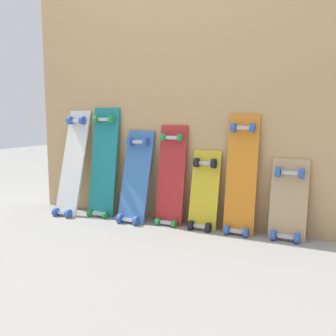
{
  "coord_description": "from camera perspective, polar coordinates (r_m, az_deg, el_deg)",
  "views": [
    {
      "loc": [
        1.16,
        -2.48,
        0.78
      ],
      "look_at": [
        0.0,
        -0.07,
        0.41
      ],
      "focal_mm": 41.36,
      "sensor_mm": 36.0,
      "label": 1
    }
  ],
  "objects": [
    {
      "name": "skateboard_natural",
      "position": [
        2.55,
        17.29,
        -5.17
      ],
      "size": [
        0.23,
        0.17,
        0.57
      ],
      "color": "tan",
      "rests_on": "ground"
    },
    {
      "name": "skateboard_blue",
      "position": [
        2.85,
        -4.86,
        -1.9
      ],
      "size": [
        0.22,
        0.26,
        0.73
      ],
      "color": "#386BAD",
      "rests_on": "ground"
    },
    {
      "name": "skateboard_teal",
      "position": [
        3.03,
        -9.51,
        0.2
      ],
      "size": [
        0.23,
        0.2,
        0.9
      ],
      "color": "#197A7F",
      "rests_on": "ground"
    },
    {
      "name": "skateboard_white",
      "position": [
        3.14,
        -13.96,
        0.19
      ],
      "size": [
        0.2,
        0.31,
        0.88
      ],
      "color": "silver",
      "rests_on": "ground"
    },
    {
      "name": "skateboard_yellow",
      "position": [
        2.67,
        5.32,
        -3.93
      ],
      "size": [
        0.2,
        0.19,
        0.6
      ],
      "color": "gold",
      "rests_on": "ground"
    },
    {
      "name": "plywood_wall_panel",
      "position": [
        2.81,
        1.26,
        10.05
      ],
      "size": [
        2.41,
        0.04,
        1.77
      ],
      "primitive_type": "cube",
      "color": "tan",
      "rests_on": "ground"
    },
    {
      "name": "ground_plane",
      "position": [
        2.85,
        0.61,
        -8.02
      ],
      "size": [
        12.0,
        12.0,
        0.0
      ],
      "primitive_type": "plane",
      "color": "gray"
    },
    {
      "name": "skateboard_orange",
      "position": [
        2.58,
        10.71,
        -1.67
      ],
      "size": [
        0.2,
        0.19,
        0.85
      ],
      "color": "orange",
      "rests_on": "ground"
    },
    {
      "name": "skateboard_red",
      "position": [
        2.76,
        0.43,
        -1.8
      ],
      "size": [
        0.21,
        0.18,
        0.78
      ],
      "color": "#B22626",
      "rests_on": "ground"
    }
  ]
}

